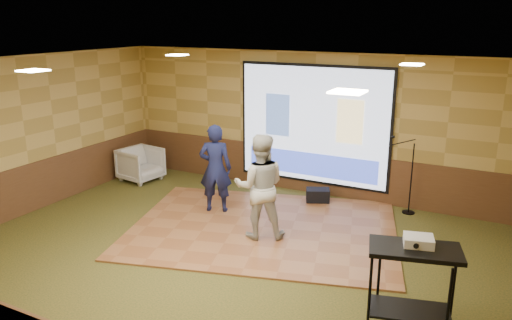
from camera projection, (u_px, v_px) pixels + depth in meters
The scene contains 17 objects.
ground at pixel (232, 258), 7.89m from camera, with size 9.00×9.00×0.00m, color #283417.
room_shell at pixel (230, 129), 7.31m from camera, with size 9.04×7.04×3.02m.
wainscot_back at pixel (312, 171), 10.73m from camera, with size 9.00×0.04×0.95m, color #4F311A.
wainscot_left at pixel (32, 187), 9.73m from camera, with size 0.04×7.00×0.95m, color #4F311A.
projector_screen at pixel (313, 126), 10.42m from camera, with size 3.32×0.06×2.52m.
downlight_nw at pixel (177, 55), 9.58m from camera, with size 0.32×0.32×0.02m, color #FFECBF.
downlight_ne at pixel (412, 64), 7.64m from camera, with size 0.32×0.32×0.02m, color #FFECBF.
downlight_sw at pixel (33, 71), 6.76m from camera, with size 0.32×0.32×0.02m, color #FFECBF.
downlight_se at pixel (348, 92), 4.82m from camera, with size 0.32×0.32×0.02m, color #FFECBF.
dance_floor at pixel (263, 228), 8.98m from camera, with size 4.66×3.55×0.03m, color #935C35.
player_left at pixel (215, 168), 9.52m from camera, with size 0.62×0.41×1.71m, color #161B45.
player_right at pixel (260, 186), 8.36m from camera, with size 0.88×0.68×1.80m, color beige.
av_table at pixel (413, 271), 5.85m from camera, with size 1.04×0.55×1.10m.
projector at pixel (419, 241), 5.81m from camera, with size 0.34×0.28×0.11m, color white.
mic_stand at pixel (407, 188), 9.60m from camera, with size 0.59×0.24×1.51m.
banquet_chair at pixel (141, 164), 11.56m from camera, with size 0.83×0.85×0.77m, color gray.
duffel_bag at pixel (318, 196), 10.21m from camera, with size 0.47×0.31×0.29m, color black.
Camera 1 is at (3.61, -6.19, 3.66)m, focal length 35.00 mm.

